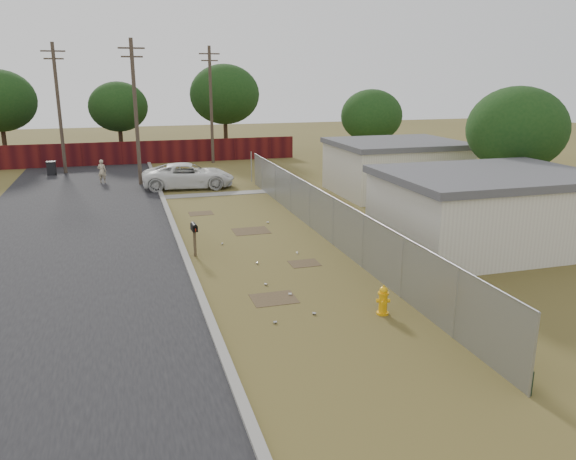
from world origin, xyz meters
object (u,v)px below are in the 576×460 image
object	(u,v)px
mailbox	(194,230)
pickup_truck	(189,176)
fire_hydrant	(383,301)
pedestrian	(102,171)
trash_bin	(51,168)

from	to	relation	value
mailbox	pickup_truck	bearing A→B (deg)	84.06
fire_hydrant	pedestrian	world-z (taller)	pedestrian
fire_hydrant	pickup_truck	size ratio (longest dim) A/B	0.16
fire_hydrant	mailbox	xyz separation A→B (m)	(-4.57, 7.11, 0.63)
trash_bin	pickup_truck	bearing A→B (deg)	-40.72
fire_hydrant	pedestrian	xyz separation A→B (m)	(-8.33, 24.26, 0.35)
pickup_truck	pedestrian	xyz separation A→B (m)	(-5.20, 3.26, -0.00)
pickup_truck	pedestrian	distance (m)	6.14
pedestrian	fire_hydrant	bearing A→B (deg)	126.75
fire_hydrant	trash_bin	bearing A→B (deg)	112.56
pedestrian	trash_bin	world-z (taller)	pedestrian
mailbox	pickup_truck	size ratio (longest dim) A/B	0.24
fire_hydrant	trash_bin	distance (m)	30.86
pedestrian	mailbox	bearing A→B (deg)	120.15
pedestrian	trash_bin	distance (m)	5.51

